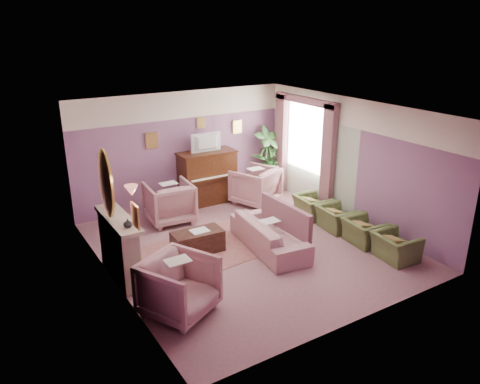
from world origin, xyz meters
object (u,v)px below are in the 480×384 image
olive_chair_a (396,243)px  floral_armchair_front (179,284)px  sofa (269,229)px  side_table (270,177)px  olive_chair_b (364,228)px  olive_chair_d (312,203)px  floral_armchair_right (255,184)px  coffee_table (198,242)px  piano (207,178)px  floral_armchair_left (169,200)px  olive_chair_c (337,215)px  television (208,141)px

olive_chair_a → floral_armchair_front: bearing=172.6°
sofa → side_table: 3.56m
floral_armchair_front → side_table: floral_armchair_front is taller
olive_chair_a → olive_chair_b: bearing=90.0°
olive_chair_d → olive_chair_a: bearing=-90.0°
floral_armchair_right → coffee_table: bearing=-146.5°
piano → side_table: (1.89, -0.04, -0.30)m
floral_armchair_left → floral_armchair_front: bearing=-111.4°
piano → coffee_table: piano is taller
olive_chair_a → olive_chair_b: (0.00, 0.82, 0.00)m
olive_chair_d → side_table: size_ratio=1.15×
sofa → coffee_table: bearing=155.2°
sofa → floral_armchair_front: (-2.49, -1.11, 0.10)m
sofa → olive_chair_c: bearing=-0.8°
olive_chair_a → olive_chair_c: same height
piano → coffee_table: 2.80m
floral_armchair_front → olive_chair_a: bearing=-7.4°
piano → olive_chair_c: 3.40m
coffee_table → floral_armchair_right: bearing=33.5°
olive_chair_a → olive_chair_d: (0.00, 2.46, 0.00)m
piano → olive_chair_d: size_ratio=1.74×
floral_armchair_left → olive_chair_b: floral_armchair_left is taller
floral_armchair_right → side_table: floral_armchair_right is taller
piano → side_table: bearing=-1.2°
sofa → floral_armchair_right: floral_armchair_right is taller
olive_chair_b → side_table: (0.27, 3.75, 0.00)m
floral_armchair_right → olive_chair_b: floral_armchair_right is taller
piano → floral_armchair_left: size_ratio=1.35×
television → olive_chair_a: (1.62, -4.56, -1.25)m
piano → coffee_table: bearing=-122.3°
floral_armchair_left → sofa: bearing=-63.6°
television → side_table: 2.27m
television → olive_chair_d: (1.62, -2.10, -1.25)m
floral_armchair_right → side_table: bearing=36.6°
piano → sofa: size_ratio=0.67×
television → floral_armchair_front: television is taller
olive_chair_d → floral_armchair_left: bearing=152.6°
piano → side_table: size_ratio=2.00×
olive_chair_b → television: bearing=113.5°
piano → olive_chair_b: piano is taller
olive_chair_c → sofa: bearing=179.2°
floral_armchair_left → floral_armchair_front: size_ratio=1.00×
coffee_table → floral_armchair_right: (2.45, 1.62, 0.29)m
olive_chair_a → side_table: side_table is taller
floral_armchair_right → floral_armchair_front: bearing=-137.5°
side_table → olive_chair_a: bearing=-93.3°
floral_armchair_right → side_table: size_ratio=1.48×
side_table → olive_chair_c: bearing=-95.2°
olive_chair_c → side_table: size_ratio=1.15×
olive_chair_a → olive_chair_c: (0.00, 1.64, 0.00)m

